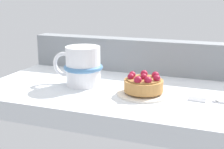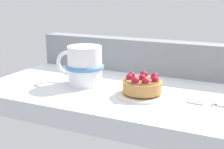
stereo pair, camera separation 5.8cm
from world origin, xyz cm
name	(u,v)px [view 2 (the right image)]	position (x,y,z in cm)	size (l,w,h in cm)	color
ground_plane	(130,97)	(0.00, 0.00, -2.10)	(66.02, 35.21, 4.19)	silver
window_rail_back	(152,57)	(0.00, 15.09, 4.41)	(64.70, 5.02, 8.83)	gray
dessert_plate	(142,94)	(4.15, -3.76, 0.39)	(11.32, 11.32, 0.83)	silver
raspberry_tart	(142,85)	(4.16, -3.77, 2.40)	(8.26, 8.26, 3.93)	#B77F42
coffee_mug	(84,65)	(-11.07, -1.64, 4.51)	(12.43, 9.10, 9.10)	white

